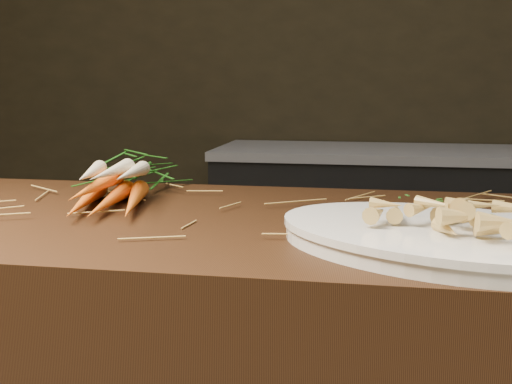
# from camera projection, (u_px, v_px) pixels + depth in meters

# --- Properties ---
(back_counter) EXTENTS (1.82, 0.62, 0.84)m
(back_counter) POSITION_uv_depth(u_px,v_px,m) (413.00, 239.00, 2.97)
(back_counter) COLOR black
(back_counter) RESTS_ON ground
(straw_bedding) EXTENTS (1.40, 0.60, 0.02)m
(straw_bedding) POSITION_uv_depth(u_px,v_px,m) (308.00, 215.00, 1.12)
(straw_bedding) COLOR #A2803E
(straw_bedding) RESTS_ON main_counter
(root_veg_bunch) EXTENTS (0.25, 0.53, 0.10)m
(root_veg_bunch) POSITION_uv_depth(u_px,v_px,m) (126.00, 174.00, 1.35)
(root_veg_bunch) COLOR #EF6307
(root_veg_bunch) RESTS_ON main_counter
(serving_platter) EXTENTS (0.59, 0.51, 0.03)m
(serving_platter) POSITION_uv_depth(u_px,v_px,m) (447.00, 240.00, 0.92)
(serving_platter) COLOR white
(serving_platter) RESTS_ON main_counter
(roasted_veg_heap) EXTENTS (0.30, 0.26, 0.06)m
(roasted_veg_heap) POSITION_uv_depth(u_px,v_px,m) (449.00, 212.00, 0.92)
(roasted_veg_heap) COLOR tan
(roasted_veg_heap) RESTS_ON serving_platter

